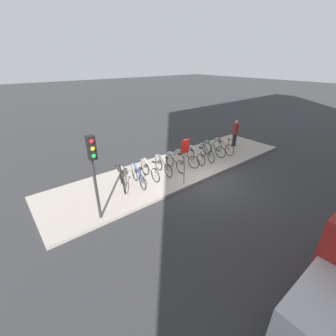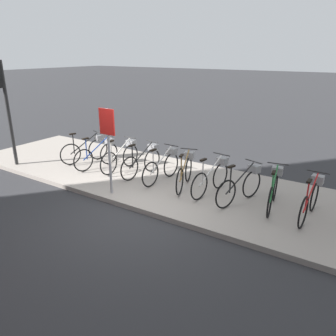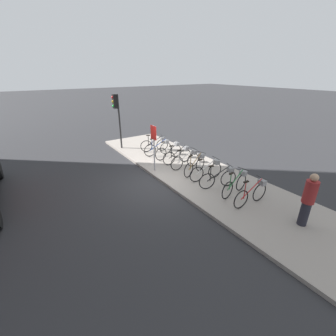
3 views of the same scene
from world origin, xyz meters
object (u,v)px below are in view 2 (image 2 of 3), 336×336
Objects in this scene: parked_bicycle_9 at (311,198)px; parked_bicycle_6 at (213,176)px; parked_bicycle_2 at (122,155)px; sign_post at (108,137)px; parked_bicycle_4 at (163,165)px; parked_bicycle_1 at (99,153)px; parked_bicycle_0 at (87,148)px; parked_bicycle_3 at (143,160)px; parked_bicycle_5 at (185,170)px; traffic_light at (1,91)px; parked_bicycle_7 at (242,184)px; parked_bicycle_8 at (274,189)px.

parked_bicycle_6 is at bearing 178.50° from parked_bicycle_9.
parked_bicycle_9 is at bearing -1.50° from parked_bicycle_6.
parked_bicycle_2 and parked_bicycle_6 have the same top height.
sign_post is (0.90, -1.48, 0.99)m from parked_bicycle_2.
parked_bicycle_4 is 1.82m from sign_post.
parked_bicycle_4 is (2.23, 0.12, 0.00)m from parked_bicycle_1.
sign_post is at bearing -32.40° from parked_bicycle_0.
parked_bicycle_3 is 1.40m from parked_bicycle_5.
parked_bicycle_1 is at bearing -178.50° from parked_bicycle_6.
sign_post is (-1.29, -1.38, 0.99)m from parked_bicycle_5.
traffic_light reaches higher than parked_bicycle_4.
parked_bicycle_9 is at bearing 9.51° from traffic_light.
parked_bicycle_0 and parked_bicycle_6 have the same top height.
parked_bicycle_4 is 1.03× the size of parked_bicycle_5.
parked_bicycle_7 is 1.47m from parked_bicycle_9.
parked_bicycle_6 is 0.99× the size of parked_bicycle_9.
sign_post is at bearing -58.71° from parked_bicycle_2.
parked_bicycle_3 is 3.63m from parked_bicycle_8.
traffic_light is at bearing -179.18° from sign_post.
parked_bicycle_5 is 5.73m from traffic_light.
parked_bicycle_9 is at bearing -1.76° from parked_bicycle_3.
parked_bicycle_8 is (4.42, -0.06, 0.00)m from parked_bicycle_2.
parked_bicycle_2 is 4.42m from parked_bicycle_8.
traffic_light is at bearing -164.72° from parked_bicycle_5.
parked_bicycle_1 is at bearing -179.64° from parked_bicycle_9.
parked_bicycle_5 is at bearing -2.88° from parked_bicycle_4.
parked_bicycle_0 is at bearing -179.41° from parked_bicycle_2.
parked_bicycle_9 is (6.62, -0.14, 0.00)m from parked_bicycle_0.
parked_bicycle_1 and parked_bicycle_7 have the same top height.
sign_post is at bearing -112.70° from parked_bicycle_4.
parked_bicycle_3 is 1.00× the size of parked_bicycle_4.
parked_bicycle_2 is 1.01× the size of parked_bicycle_8.
parked_bicycle_2 and parked_bicycle_7 have the same top height.
traffic_light is (-5.25, -1.43, 1.79)m from parked_bicycle_5.
parked_bicycle_6 is (4.36, -0.08, 0.00)m from parked_bicycle_0.
parked_bicycle_1 is at bearing -173.56° from parked_bicycle_3.
parked_bicycle_4 is at bearing 17.89° from traffic_light.
parked_bicycle_5 is 0.97× the size of parked_bicycle_6.
sign_post reaches higher than parked_bicycle_5.
sign_post reaches higher than parked_bicycle_9.
parked_bicycle_6 is at bearing -2.02° from parked_bicycle_3.
parked_bicycle_2 is 1.04× the size of parked_bicycle_7.
parked_bicycle_0 and parked_bicycle_5 have the same top height.
parked_bicycle_4 is at bearing 176.88° from parked_bicycle_7.
parked_bicycle_5 is (2.92, 0.09, 0.00)m from parked_bicycle_1.
parked_bicycle_0 is 0.95× the size of parked_bicycle_3.
parked_bicycle_1 is at bearing -165.56° from parked_bicycle_2.
parked_bicycle_7 is (2.95, -0.17, 0.00)m from parked_bicycle_3.
parked_bicycle_7 is at bearing -3.12° from parked_bicycle_4.
parked_bicycle_5 and parked_bicycle_7 have the same top height.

